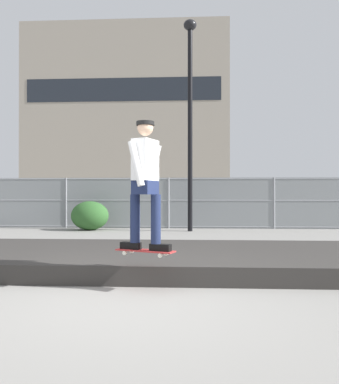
{
  "coord_description": "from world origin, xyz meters",
  "views": [
    {
      "loc": [
        0.82,
        -4.7,
        1.26
      ],
      "look_at": [
        0.26,
        5.45,
        1.31
      ],
      "focal_mm": 36.61,
      "sensor_mm": 36.0,
      "label": 1
    }
  ],
  "objects_px": {
    "skater": "(145,176)",
    "parked_car_near": "(53,203)",
    "parked_car_mid": "(188,203)",
    "shrub_left": "(90,216)",
    "street_lamp": "(190,100)",
    "skateboard": "(145,251)"
  },
  "relations": [
    {
      "from": "skateboard",
      "to": "street_lamp",
      "type": "bearing_deg",
      "value": 85.98
    },
    {
      "from": "street_lamp",
      "to": "parked_car_near",
      "type": "relative_size",
      "value": 1.62
    },
    {
      "from": "parked_car_mid",
      "to": "shrub_left",
      "type": "height_order",
      "value": "parked_car_mid"
    },
    {
      "from": "parked_car_near",
      "to": "parked_car_mid",
      "type": "relative_size",
      "value": 0.97
    },
    {
      "from": "skateboard",
      "to": "skater",
      "type": "relative_size",
      "value": 0.48
    },
    {
      "from": "skater",
      "to": "parked_car_near",
      "type": "bearing_deg",
      "value": 114.68
    },
    {
      "from": "street_lamp",
      "to": "parked_car_near",
      "type": "xyz_separation_m",
      "value": [
        -6.18,
        4.13,
        -3.58
      ]
    },
    {
      "from": "street_lamp",
      "to": "shrub_left",
      "type": "bearing_deg",
      "value": 177.1
    },
    {
      "from": "parked_car_mid",
      "to": "shrub_left",
      "type": "relative_size",
      "value": 3.48
    },
    {
      "from": "skater",
      "to": "parked_car_mid",
      "type": "height_order",
      "value": "skater"
    },
    {
      "from": "skateboard",
      "to": "skater",
      "type": "height_order",
      "value": "skater"
    },
    {
      "from": "skater",
      "to": "street_lamp",
      "type": "height_order",
      "value": "street_lamp"
    },
    {
      "from": "skateboard",
      "to": "parked_car_near",
      "type": "height_order",
      "value": "parked_car_near"
    },
    {
      "from": "skateboard",
      "to": "shrub_left",
      "type": "relative_size",
      "value": 0.63
    },
    {
      "from": "skateboard",
      "to": "parked_car_mid",
      "type": "relative_size",
      "value": 0.18
    },
    {
      "from": "skateboard",
      "to": "street_lamp",
      "type": "relative_size",
      "value": 0.11
    },
    {
      "from": "parked_car_near",
      "to": "parked_car_mid",
      "type": "distance_m",
      "value": 6.08
    },
    {
      "from": "skateboard",
      "to": "skater",
      "type": "bearing_deg",
      "value": 75.96
    },
    {
      "from": "skateboard",
      "to": "shrub_left",
      "type": "height_order",
      "value": "shrub_left"
    },
    {
      "from": "street_lamp",
      "to": "parked_car_near",
      "type": "height_order",
      "value": "street_lamp"
    },
    {
      "from": "skateboard",
      "to": "skater",
      "type": "distance_m",
      "value": 0.98
    },
    {
      "from": "skateboard",
      "to": "parked_car_near",
      "type": "relative_size",
      "value": 0.19
    }
  ]
}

